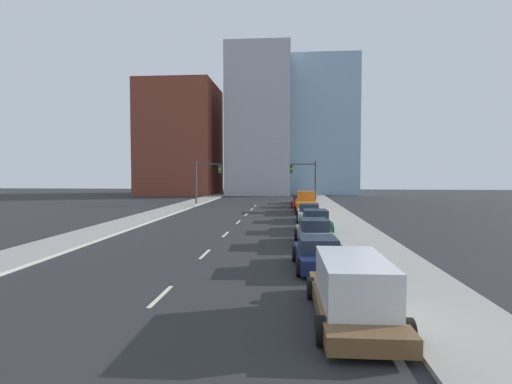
% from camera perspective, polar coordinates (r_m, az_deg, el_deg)
% --- Properties ---
extents(sidewalk_left, '(3.38, 101.54, 0.15)m').
position_cam_1_polar(sidewalk_left, '(56.30, -8.86, -1.49)').
color(sidewalk_left, gray).
rests_on(sidewalk_left, ground).
extents(sidewalk_right, '(3.38, 101.54, 0.15)m').
position_cam_1_polar(sidewalk_right, '(54.91, 9.61, -1.60)').
color(sidewalk_right, gray).
rests_on(sidewalk_right, ground).
extents(lane_stripe_at_9m, '(0.16, 2.40, 0.01)m').
position_cam_1_polar(lane_stripe_at_9m, '(14.32, -13.44, -14.25)').
color(lane_stripe_at_9m, beige).
rests_on(lane_stripe_at_9m, ground).
extents(lane_stripe_at_16m, '(0.16, 2.40, 0.01)m').
position_cam_1_polar(lane_stripe_at_16m, '(20.93, -7.32, -8.78)').
color(lane_stripe_at_16m, beige).
rests_on(lane_stripe_at_16m, ground).
extents(lane_stripe_at_23m, '(0.16, 2.40, 0.01)m').
position_cam_1_polar(lane_stripe_at_23m, '(27.37, -4.38, -6.04)').
color(lane_stripe_at_23m, beige).
rests_on(lane_stripe_at_23m, ground).
extents(lane_stripe_at_30m, '(0.16, 2.40, 0.01)m').
position_cam_1_polar(lane_stripe_at_30m, '(34.07, -2.55, -4.31)').
color(lane_stripe_at_30m, beige).
rests_on(lane_stripe_at_30m, ground).
extents(lane_stripe_at_36m, '(0.16, 2.40, 0.01)m').
position_cam_1_polar(lane_stripe_at_36m, '(40.10, -1.43, -3.25)').
color(lane_stripe_at_36m, beige).
rests_on(lane_stripe_at_36m, ground).
extents(lane_stripe_at_42m, '(0.16, 2.40, 0.01)m').
position_cam_1_polar(lane_stripe_at_42m, '(46.13, -0.61, -2.47)').
color(lane_stripe_at_42m, beige).
rests_on(lane_stripe_at_42m, ground).
extents(lane_stripe_at_47m, '(0.16, 2.40, 0.01)m').
position_cam_1_polar(lane_stripe_at_47m, '(51.12, -0.08, -1.96)').
color(lane_stripe_at_47m, beige).
rests_on(lane_stripe_at_47m, ground).
extents(building_brick_left, '(14.00, 16.00, 21.38)m').
position_cam_1_polar(building_brick_left, '(80.63, -10.66, 7.30)').
color(building_brick_left, brown).
rests_on(building_brick_left, ground).
extents(building_office_center, '(12.00, 20.00, 28.02)m').
position_cam_1_polar(building_office_center, '(82.28, 0.68, 9.58)').
color(building_office_center, '#A8A8AD').
rests_on(building_office_center, ground).
extents(building_glass_right, '(13.00, 20.00, 26.66)m').
position_cam_1_polar(building_glass_right, '(86.23, 9.30, 8.77)').
color(building_glass_right, '#8CADC6').
rests_on(building_glass_right, ground).
extents(traffic_signal_left, '(3.44, 0.35, 5.74)m').
position_cam_1_polar(traffic_signal_left, '(53.29, -7.53, 2.16)').
color(traffic_signal_left, '#38383D').
rests_on(traffic_signal_left, ground).
extents(traffic_signal_right, '(3.44, 0.35, 5.74)m').
position_cam_1_polar(traffic_signal_right, '(52.12, 7.43, 2.15)').
color(traffic_signal_right, '#38383D').
rests_on(traffic_signal_right, ground).
extents(box_truck_brown, '(2.37, 5.83, 1.82)m').
position_cam_1_polar(box_truck_brown, '(11.83, 13.64, -13.47)').
color(box_truck_brown, brown).
rests_on(box_truck_brown, ground).
extents(sedan_navy, '(2.25, 4.45, 1.37)m').
position_cam_1_polar(sedan_navy, '(17.80, 8.84, -8.75)').
color(sedan_navy, '#141E47').
rests_on(sedan_navy, ground).
extents(sedan_gray, '(2.25, 4.81, 1.51)m').
position_cam_1_polar(sedan_gray, '(23.52, 8.27, -5.80)').
color(sedan_gray, slate).
rests_on(sedan_gray, ground).
extents(sedan_green, '(2.30, 4.45, 1.54)m').
position_cam_1_polar(sedan_green, '(29.03, 8.49, -4.18)').
color(sedan_green, '#1E6033').
rests_on(sedan_green, ground).
extents(sedan_white, '(2.19, 4.47, 1.52)m').
position_cam_1_polar(sedan_white, '(35.04, 7.55, -3.00)').
color(sedan_white, silver).
rests_on(sedan_white, ground).
extents(pickup_truck_orange, '(2.44, 6.41, 2.21)m').
position_cam_1_polar(pickup_truck_orange, '(42.62, 7.18, -1.72)').
color(pickup_truck_orange, orange).
rests_on(pickup_truck_orange, ground).
extents(sedan_red, '(2.17, 4.51, 1.52)m').
position_cam_1_polar(sedan_red, '(49.10, 6.28, -1.36)').
color(sedan_red, red).
rests_on(sedan_red, ground).
extents(sedan_blue, '(2.18, 4.80, 1.51)m').
position_cam_1_polar(sedan_blue, '(55.29, 6.61, -0.92)').
color(sedan_blue, navy).
rests_on(sedan_blue, ground).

